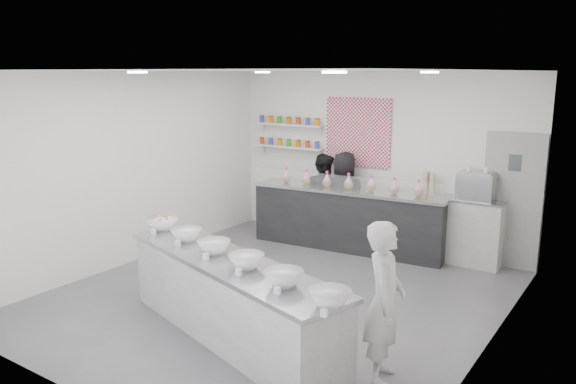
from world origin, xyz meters
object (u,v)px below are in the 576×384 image
Objects in this scene: espresso_machine at (476,186)px; staff_right at (344,198)px; back_bar at (348,219)px; espresso_ledge at (457,230)px; prep_counter at (230,299)px; staff_left at (324,197)px; woman_prep at (384,302)px.

staff_right reaches higher than espresso_machine.
back_bar is 2.39× the size of espresso_ledge.
espresso_machine is at bearing 0.00° from espresso_ledge.
prep_counter is at bearing -110.90° from espresso_machine.
staff_right is (-2.23, -0.13, -0.44)m from espresso_machine.
espresso_machine is 2.28m from staff_right.
staff_left is 0.96× the size of staff_right.
staff_left is at bearing -177.17° from espresso_machine.
espresso_machine is 2.69m from staff_left.
staff_left reaches higher than espresso_machine.
espresso_machine is (0.26, 0.00, 0.74)m from espresso_ledge.
staff_left is (-0.63, 0.25, 0.26)m from back_bar.
staff_left reaches higher than back_bar.
back_bar is 4.22m from woman_prep.
staff_right is at bearing -176.65° from espresso_machine.
espresso_ledge is 0.78m from espresso_machine.
back_bar reaches higher than prep_counter.
back_bar is 2.15× the size of staff_left.
woman_prep reaches higher than back_bar.
espresso_ledge is 0.90× the size of staff_left.
espresso_ledge is 0.87× the size of woman_prep.
staff_left is at bearing -16.80° from staff_right.
prep_counter is 1.85m from woman_prep.
staff_right is at bearing 125.74° from back_bar.
prep_counter is 4.26m from espresso_ledge.
back_bar is 2.18m from espresso_machine.
prep_counter is at bearing 126.54° from staff_left.
woman_prep is (2.28, -3.53, 0.29)m from back_bar.
staff_right is (-1.98, -0.13, 0.30)m from espresso_ledge.
back_bar is at bearing 179.26° from staff_left.
staff_right reaches higher than woman_prep.
espresso_ledge is 2.56× the size of espresso_machine.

